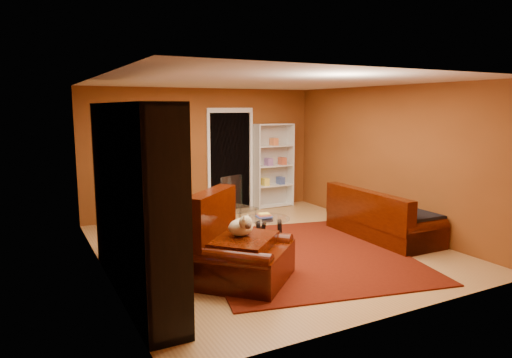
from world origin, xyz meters
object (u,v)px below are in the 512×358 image
media_unit (132,200)px  coffee_table (267,229)px  armchair (243,246)px  dog (241,227)px  sofa (383,213)px  gift_box_teal (160,227)px  white_bookshelf (274,166)px  gift_box_green (198,214)px  rug (304,254)px  gift_box_red (170,215)px  christmas_tree (160,179)px  acrylic_chair (240,209)px

media_unit → coffee_table: (2.46, 1.11, -0.94)m
armchair → dog: (0.00, 0.07, 0.23)m
coffee_table → sofa: bearing=-22.6°
gift_box_teal → white_bookshelf: (2.93, 1.15, 0.76)m
white_bookshelf → armchair: size_ratio=1.59×
dog → sofa: size_ratio=0.20×
gift_box_green → sofa: sofa is taller
rug → coffee_table: size_ratio=4.54×
gift_box_red → armchair: (-0.12, -3.50, 0.36)m
christmas_tree → armchair: size_ratio=1.57×
white_bookshelf → coffee_table: (-1.41, -2.24, -0.73)m
rug → christmas_tree: bearing=120.5°
gift_box_red → acrylic_chair: acrylic_chair is taller
gift_box_teal → coffee_table: bearing=-35.4°
sofa → coffee_table: sofa is taller
gift_box_teal → armchair: size_ratio=0.28×
acrylic_chair → gift_box_red: bearing=100.4°
christmas_tree → white_bookshelf: bearing=12.6°
gift_box_red → dog: 3.48m
rug → media_unit: bearing=-175.2°
gift_box_green → acrylic_chair: (0.31, -1.25, 0.33)m
media_unit → sofa: 4.37m
christmas_tree → acrylic_chair: bearing=-44.5°
dog → media_unit: bearing=125.6°
gift_box_green → dog: (-0.60, -3.16, 0.56)m
gift_box_red → coffee_table: coffee_table is taller
christmas_tree → acrylic_chair: christmas_tree is taller
christmas_tree → coffee_table: christmas_tree is taller
sofa → coffee_table: (-1.84, 0.76, -0.23)m
rug → gift_box_red: size_ratio=15.77×
media_unit → sofa: media_unit is taller
gift_box_red → white_bookshelf: white_bookshelf is taller
dog → acrylic_chair: acrylic_chair is taller
gift_box_teal → gift_box_red: (0.48, 0.97, -0.06)m
gift_box_red → coffee_table: bearing=-63.1°
coffee_table → white_bookshelf: bearing=57.8°
white_bookshelf → sofa: bearing=-82.1°
media_unit → gift_box_red: (1.41, 3.17, -1.03)m
gift_box_teal → acrylic_chair: 1.42m
christmas_tree → gift_box_green: bearing=12.1°
coffee_table → rug: bearing=-81.6°
armchair → acrylic_chair: 2.19m
christmas_tree → acrylic_chair: (1.10, -1.08, -0.45)m
rug → sofa: (1.71, 0.13, 0.42)m
gift_box_red → coffee_table: (1.04, -2.05, 0.09)m
armchair → acrylic_chair: (0.91, 1.99, -0.01)m
rug → coffee_table: coffee_table is taller
white_bookshelf → dog: size_ratio=4.76×
gift_box_red → armchair: 3.52m
gift_box_red → sofa: (2.88, -2.82, 0.32)m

